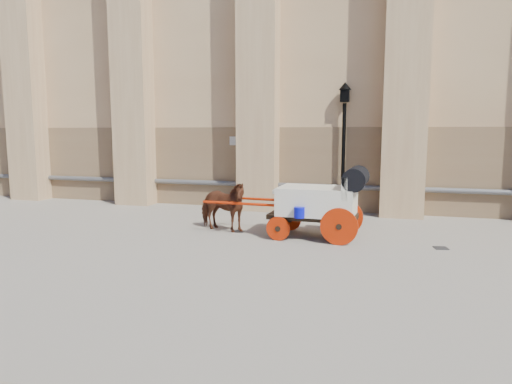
% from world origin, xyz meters
% --- Properties ---
extents(ground, '(90.00, 90.00, 0.00)m').
position_xyz_m(ground, '(0.00, 0.00, 0.00)').
color(ground, gray).
rests_on(ground, ground).
extents(horse, '(1.88, 1.24, 1.46)m').
position_xyz_m(horse, '(-1.04, -0.15, 0.73)').
color(horse, brown).
rests_on(horse, ground).
extents(carriage, '(4.47, 1.61, 1.94)m').
position_xyz_m(carriage, '(1.85, -0.25, 1.05)').
color(carriage, black).
rests_on(carriage, ground).
extents(street_lamp, '(0.42, 0.42, 4.51)m').
position_xyz_m(street_lamp, '(2.02, 3.77, 2.41)').
color(street_lamp, black).
rests_on(street_lamp, ground).
extents(drain_grate_near, '(0.37, 0.37, 0.01)m').
position_xyz_m(drain_grate_near, '(-0.55, -0.11, 0.01)').
color(drain_grate_near, black).
rests_on(drain_grate_near, ground).
extents(drain_grate_far, '(0.37, 0.37, 0.01)m').
position_xyz_m(drain_grate_far, '(4.82, -0.56, 0.01)').
color(drain_grate_far, black).
rests_on(drain_grate_far, ground).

